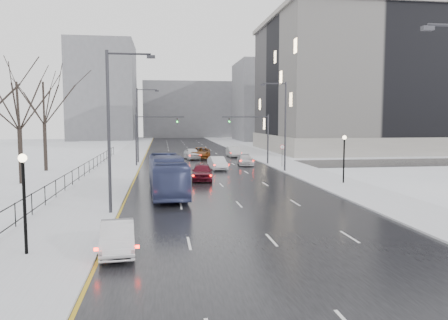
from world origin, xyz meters
name	(u,v)px	position (x,y,z in m)	size (l,w,h in m)	color
road	(196,157)	(0.00, 60.00, 0.02)	(16.00, 150.00, 0.04)	black
cross_road	(204,165)	(0.00, 48.00, 0.02)	(130.00, 10.00, 0.04)	black
sidewalk_left	(127,158)	(-10.50, 60.00, 0.08)	(5.00, 150.00, 0.16)	silver
sidewalk_right	(262,156)	(10.50, 60.00, 0.08)	(5.00, 150.00, 0.16)	silver
park_strip	(62,159)	(-20.00, 60.00, 0.06)	(14.00, 150.00, 0.12)	white
tree_park_d	(22,185)	(-17.80, 34.00, 0.00)	(8.75, 8.75, 12.50)	black
tree_park_e	(46,172)	(-18.20, 44.00, 0.00)	(9.45, 9.45, 13.50)	black
iron_fence	(67,180)	(-13.00, 30.00, 0.91)	(0.06, 70.00, 1.30)	black
streetlight_r_mid	(283,122)	(8.17, 40.00, 5.62)	(2.95, 0.25, 10.00)	#2D2D33
streetlight_l_near	(112,124)	(-8.17, 20.00, 5.62)	(2.95, 0.25, 10.00)	#2D2D33
streetlight_l_far	(139,121)	(-8.17, 52.00, 5.62)	(2.95, 0.25, 10.00)	#2D2D33
lamppost_l	(24,189)	(-11.00, 12.00, 2.94)	(0.36, 0.36, 4.28)	black
lamppost_r_mid	(344,152)	(11.00, 30.00, 2.94)	(0.36, 0.36, 4.28)	black
mast_signal_right	(260,133)	(7.33, 48.00, 4.11)	(6.10, 0.33, 6.50)	#2D2D33
mast_signal_left	(145,134)	(-7.33, 48.00, 4.11)	(6.10, 0.33, 6.50)	#2D2D33
no_uturn_sign	(282,149)	(9.20, 44.00, 2.30)	(0.60, 0.06, 2.70)	#2D2D33
civic_building	(374,91)	(35.00, 72.00, 11.21)	(41.00, 31.00, 24.80)	gray
bldg_far_right	(279,101)	(28.00, 115.00, 11.00)	(24.00, 20.00, 22.00)	slate
bldg_far_left	(103,91)	(-22.00, 125.00, 14.00)	(18.00, 22.00, 28.00)	slate
bldg_far_center	(189,110)	(4.00, 140.00, 9.00)	(30.00, 18.00, 18.00)	slate
sedan_left_near	(117,237)	(-7.20, 12.02, 0.72)	(1.43, 4.10, 1.35)	silver
bus	(167,175)	(-4.83, 26.84, 1.55)	(2.53, 10.82, 3.01)	navy
sedan_center_near	(202,172)	(-1.44, 34.27, 0.86)	(1.93, 4.81, 1.64)	#540E1C
sedan_right_near	(217,163)	(1.16, 43.03, 0.80)	(1.61, 4.60, 1.52)	silver
sedan_right_cross	(201,153)	(0.50, 57.61, 0.89)	(2.83, 6.13, 1.70)	brown
sedan_right_far	(245,160)	(5.31, 47.44, 0.71)	(1.87, 4.61, 1.34)	silver
sedan_center_far	(192,154)	(-0.86, 56.85, 0.87)	(1.95, 4.85, 1.65)	silver
sedan_right_distant	(233,152)	(5.81, 59.90, 0.83)	(1.66, 4.77, 1.57)	#B6B7BA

